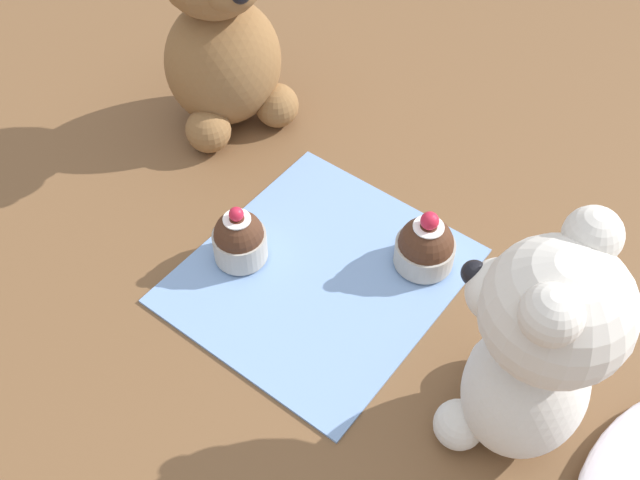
{
  "coord_description": "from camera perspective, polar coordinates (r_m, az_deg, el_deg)",
  "views": [
    {
      "loc": [
        0.36,
        0.28,
        0.59
      ],
      "look_at": [
        0.0,
        0.0,
        0.06
      ],
      "focal_mm": 42.0,
      "sensor_mm": 36.0,
      "label": 1
    }
  ],
  "objects": [
    {
      "name": "knitted_placemat",
      "position": [
        0.74,
        0.0,
        -2.63
      ],
      "size": [
        0.26,
        0.24,
        0.01
      ],
      "primitive_type": "cube",
      "color": "#7A9ED1",
      "rests_on": "ground_plane"
    },
    {
      "name": "teddy_bear_tan",
      "position": [
        0.84,
        -7.59,
        15.84
      ],
      "size": [
        0.17,
        0.16,
        0.27
      ],
      "rotation": [
        0.0,
        0.0,
        2.75
      ],
      "color": "olive",
      "rests_on": "ground_plane"
    },
    {
      "name": "cupcake_near_cream_bear",
      "position": [
        0.74,
        8.03,
        -0.48
      ],
      "size": [
        0.06,
        0.06,
        0.07
      ],
      "color": "#B2ADA3",
      "rests_on": "knitted_placemat"
    },
    {
      "name": "ground_plane",
      "position": [
        0.75,
        0.0,
        -2.77
      ],
      "size": [
        4.0,
        4.0,
        0.0
      ],
      "primitive_type": "plane",
      "color": "brown"
    },
    {
      "name": "cupcake_near_tan_bear",
      "position": [
        0.74,
        -6.16,
        0.11
      ],
      "size": [
        0.05,
        0.05,
        0.07
      ],
      "color": "#B2ADA3",
      "rests_on": "knitted_placemat"
    },
    {
      "name": "teddy_bear_cream",
      "position": [
        0.58,
        16.09,
        -8.03
      ],
      "size": [
        0.12,
        0.13,
        0.23
      ],
      "rotation": [
        0.0,
        0.0,
        0.09
      ],
      "color": "silver",
      "rests_on": "ground_plane"
    }
  ]
}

